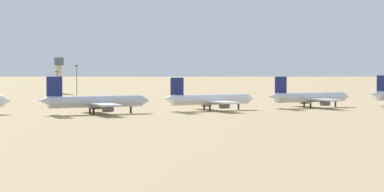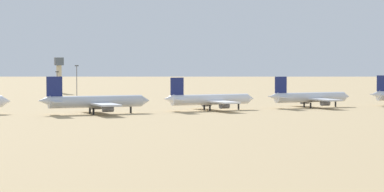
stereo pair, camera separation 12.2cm
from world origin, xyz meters
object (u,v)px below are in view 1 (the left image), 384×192
object	(u,v)px
parked_jet_navy_2	(210,100)
light_pole_west	(77,81)
light_pole_mid	(57,83)
parked_jet_navy_1	(95,102)
parked_jet_navy_3	(310,97)
control_tower	(59,72)

from	to	relation	value
parked_jet_navy_2	light_pole_west	distance (m)	96.51
light_pole_mid	parked_jet_navy_1	bearing A→B (deg)	-92.15
parked_jet_navy_2	light_pole_mid	distance (m)	119.25
parked_jet_navy_3	light_pole_mid	distance (m)	139.16
parked_jet_navy_3	control_tower	world-z (taller)	control_tower
parked_jet_navy_1	light_pole_mid	distance (m)	117.37
parked_jet_navy_3	light_pole_mid	world-z (taller)	light_pole_mid
control_tower	light_pole_mid	xyz separation A→B (m)	(-13.90, -81.44, -4.81)
control_tower	light_pole_mid	bearing A→B (deg)	-99.69
parked_jet_navy_2	light_pole_west	world-z (taller)	light_pole_west
parked_jet_navy_2	parked_jet_navy_3	xyz separation A→B (m)	(46.63, 4.76, -0.01)
parked_jet_navy_1	parked_jet_navy_2	size ratio (longest dim) A/B	1.06
parked_jet_navy_1	light_pole_mid	xyz separation A→B (m)	(4.41, 117.22, 3.80)
light_pole_west	light_pole_mid	bearing A→B (deg)	105.46
parked_jet_navy_3	light_pole_mid	bearing A→B (deg)	124.41
parked_jet_navy_1	light_pole_west	bearing A→B (deg)	80.52
light_pole_west	control_tower	bearing A→B (deg)	85.71
parked_jet_navy_2	control_tower	size ratio (longest dim) A/B	1.83
parked_jet_navy_1	parked_jet_navy_3	bearing A→B (deg)	3.40
parked_jet_navy_2	control_tower	distance (m)	194.99
parked_jet_navy_1	control_tower	xyz separation A→B (m)	(18.31, 198.66, 8.62)
parked_jet_navy_1	parked_jet_navy_3	world-z (taller)	parked_jet_navy_1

